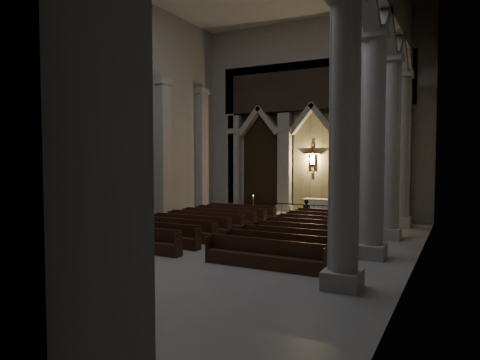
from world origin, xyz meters
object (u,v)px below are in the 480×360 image
Objects in this scene: candle_stand_left at (253,211)px; worshipper at (306,212)px; altar at (320,207)px; altar_rail at (297,209)px; candle_stand_right at (345,217)px; pews at (249,231)px.

worshipper reaches higher than candle_stand_left.
altar_rail is at bearing -117.07° from altar.
altar is at bearing 138.31° from candle_stand_right.
candle_stand_right is (1.93, -1.72, -0.24)m from altar.
candle_stand_right is at bearing -2.81° from altar_rail.
candle_stand_right is 0.16× the size of pews.
altar_rail is 1.84m from worshipper.
worshipper reaches higher than pews.
worshipper is at bearing -22.62° from candle_stand_left.
candle_stand_right reaches higher than candle_stand_left.
worshipper is at bearing -55.31° from altar_rail.
candle_stand_left is (-2.87, 0.12, -0.28)m from altar_rail.
altar is 1.78m from altar_rail.
altar_rail is 2.75m from candle_stand_right.
candle_stand_right reaches higher than worshipper.
worshipper is at bearing -140.76° from candle_stand_right.
altar is 1.40× the size of worshipper.
worshipper is (1.05, -1.51, 0.05)m from altar_rail.
altar_rail is at bearing 177.19° from candle_stand_right.
candle_stand_right is 6.63m from pews.
candle_stand_right is at bearing 65.64° from pews.
pews is 4.79m from worshipper.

